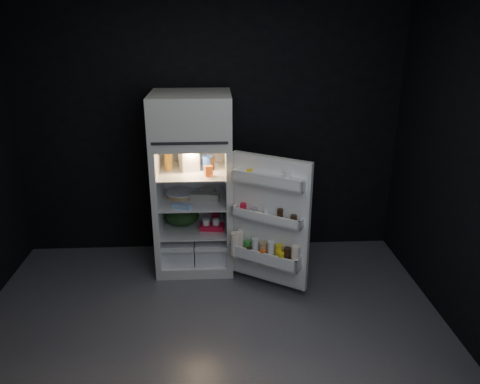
{
  "coord_description": "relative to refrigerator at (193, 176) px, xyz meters",
  "views": [
    {
      "loc": [
        0.07,
        -3.11,
        2.43
      ],
      "look_at": [
        0.29,
        1.0,
        0.9
      ],
      "focal_mm": 35.0,
      "sensor_mm": 36.0,
      "label": 1
    }
  ],
  "objects": [
    {
      "name": "pie",
      "position": [
        -0.13,
        0.05,
        -0.21
      ],
      "size": [
        0.38,
        0.38,
        0.04
      ],
      "primitive_type": "cylinder",
      "rotation": [
        0.0,
        0.0,
        0.35
      ],
      "color": "tan",
      "rests_on": "refrigerator"
    },
    {
      "name": "small_carton",
      "position": [
        0.16,
        -0.21,
        0.12
      ],
      "size": [
        0.09,
        0.08,
        0.1
      ],
      "primitive_type": "cube",
      "rotation": [
        0.0,
        0.0,
        0.36
      ],
      "color": "#E05A1A",
      "rests_on": "refrigerator"
    },
    {
      "name": "yogurt_tray",
      "position": [
        0.18,
        -0.11,
        -0.5
      ],
      "size": [
        0.26,
        0.16,
        0.05
      ],
      "primitive_type": "cube",
      "rotation": [
        0.0,
        0.0,
        -0.12
      ],
      "color": "red",
      "rests_on": "refrigerator"
    },
    {
      "name": "egg_carton",
      "position": [
        0.11,
        -0.06,
        -0.19
      ],
      "size": [
        0.3,
        0.16,
        0.07
      ],
      "primitive_type": "cube",
      "rotation": [
        0.0,
        0.0,
        -0.17
      ],
      "color": "gray",
      "rests_on": "refrigerator"
    },
    {
      "name": "milk_jug",
      "position": [
        -0.03,
        -0.01,
        0.19
      ],
      "size": [
        0.21,
        0.21,
        0.24
      ],
      "primitive_type": "cube",
      "rotation": [
        0.0,
        0.0,
        0.31
      ],
      "color": "white",
      "rests_on": "refrigerator"
    },
    {
      "name": "jam_jar",
      "position": [
        0.17,
        -0.0,
        0.14
      ],
      "size": [
        0.12,
        0.12,
        0.13
      ],
      "primitive_type": "cylinder",
      "rotation": [
        0.0,
        0.0,
        0.41
      ],
      "color": "black",
      "rests_on": "refrigerator"
    },
    {
      "name": "flat_package",
      "position": [
        -0.1,
        -0.27,
        -0.21
      ],
      "size": [
        0.2,
        0.15,
        0.04
      ],
      "primitive_type": "cube",
      "rotation": [
        0.0,
        0.0,
        -0.43
      ],
      "color": "#82A2C9",
      "rests_on": "refrigerator"
    },
    {
      "name": "mayo_jar",
      "position": [
        0.14,
        -0.0,
        0.14
      ],
      "size": [
        0.13,
        0.13,
        0.14
      ],
      "primitive_type": "cylinder",
      "rotation": [
        0.0,
        0.0,
        -0.22
      ],
      "color": "#1D41A1",
      "rests_on": "refrigerator"
    },
    {
      "name": "wrapped_pkg",
      "position": [
        0.14,
        0.13,
        -0.2
      ],
      "size": [
        0.16,
        0.15,
        0.05
      ],
      "primitive_type": "cube",
      "rotation": [
        0.0,
        0.0,
        -0.36
      ],
      "color": "#F8E3CB",
      "rests_on": "refrigerator"
    },
    {
      "name": "fridge_door",
      "position": [
        0.69,
        -0.58,
        -0.28
      ],
      "size": [
        0.71,
        0.55,
        1.22
      ],
      "color": "silver",
      "rests_on": "ground"
    },
    {
      "name": "small_can_silver",
      "position": [
        0.27,
        0.13,
        -0.48
      ],
      "size": [
        0.07,
        0.07,
        0.09
      ],
      "primitive_type": "cylinder",
      "rotation": [
        0.0,
        0.0,
        0.16
      ],
      "color": "#BCBCC0",
      "rests_on": "refrigerator"
    },
    {
      "name": "wall_front",
      "position": [
        0.16,
        -3.02,
        0.39
      ],
      "size": [
        4.0,
        0.0,
        2.7
      ],
      "primitive_type": "cube",
      "color": "black",
      "rests_on": "ground"
    },
    {
      "name": "produce_bag",
      "position": [
        -0.13,
        0.02,
        -0.43
      ],
      "size": [
        0.39,
        0.34,
        0.2
      ],
      "primitive_type": "ellipsoid",
      "rotation": [
        0.0,
        0.0,
        0.14
      ],
      "color": "#193815",
      "rests_on": "refrigerator"
    },
    {
      "name": "amber_bottle",
      "position": [
        -0.24,
        0.02,
        0.18
      ],
      "size": [
        0.1,
        0.1,
        0.22
      ],
      "primitive_type": "cylinder",
      "rotation": [
        0.0,
        0.0,
        -0.29
      ],
      "color": "#B8781D",
      "rests_on": "refrigerator"
    },
    {
      "name": "floor",
      "position": [
        0.16,
        -1.32,
        -0.96
      ],
      "size": [
        4.0,
        3.4,
        0.0
      ],
      "primitive_type": "cube",
      "color": "#58585D",
      "rests_on": "ground"
    },
    {
      "name": "small_can_red",
      "position": [
        0.21,
        0.09,
        -0.48
      ],
      "size": [
        0.08,
        0.08,
        0.09
      ],
      "primitive_type": "cylinder",
      "rotation": [
        0.0,
        0.0,
        -0.29
      ],
      "color": "red",
      "rests_on": "refrigerator"
    },
    {
      "name": "refrigerator",
      "position": [
        0.0,
        0.0,
        0.0
      ],
      "size": [
        0.76,
        0.71,
        1.78
      ],
      "color": "silver",
      "rests_on": "ground"
    },
    {
      "name": "wall_back",
      "position": [
        0.16,
        0.38,
        0.39
      ],
      "size": [
        4.0,
        0.0,
        2.7
      ],
      "primitive_type": "cube",
      "color": "black",
      "rests_on": "ground"
    }
  ]
}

